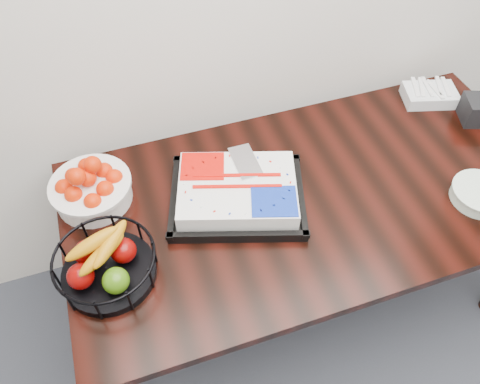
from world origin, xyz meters
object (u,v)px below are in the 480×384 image
object	(u,v)px
cake_tray	(237,192)
tangerine_bowl	(90,185)
table	(313,206)
plate_stack	(479,194)
fruit_basket	(106,263)

from	to	relation	value
cake_tray	tangerine_bowl	distance (m)	0.51
table	cake_tray	size ratio (longest dim) A/B	3.23
table	cake_tray	bearing A→B (deg)	169.04
table	cake_tray	distance (m)	0.32
cake_tray	plate_stack	world-z (taller)	cake_tray
fruit_basket	cake_tray	bearing A→B (deg)	18.41
fruit_basket	table	bearing A→B (deg)	7.81
tangerine_bowl	fruit_basket	distance (m)	0.33
cake_tray	fruit_basket	xyz separation A→B (m)	(-0.48, -0.16, 0.02)
table	plate_stack	bearing A→B (deg)	-22.09
tangerine_bowl	plate_stack	xyz separation A→B (m)	(1.30, -0.44, -0.05)
cake_tray	tangerine_bowl	size ratio (longest dim) A/B	1.96
table	cake_tray	xyz separation A→B (m)	(-0.28, 0.05, 0.13)
cake_tray	tangerine_bowl	bearing A→B (deg)	160.75
table	fruit_basket	xyz separation A→B (m)	(-0.76, -0.10, 0.16)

